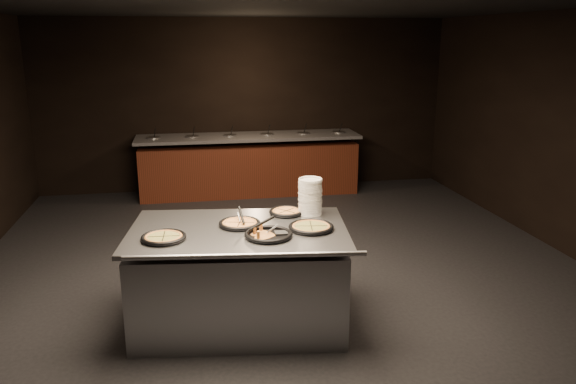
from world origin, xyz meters
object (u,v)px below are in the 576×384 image
object	(u,v)px
serving_counter	(240,279)
pan_cheese_whole	(240,223)
plate_stack	(310,197)
pan_veggie_whole	(164,237)

from	to	relation	value
serving_counter	pan_cheese_whole	size ratio (longest dim) A/B	5.47
serving_counter	plate_stack	size ratio (longest dim) A/B	5.93
serving_counter	pan_cheese_whole	world-z (taller)	pan_cheese_whole
pan_veggie_whole	pan_cheese_whole	xyz separation A→B (m)	(0.67, 0.25, -0.00)
pan_cheese_whole	serving_counter	bearing A→B (deg)	-103.60
serving_counter	plate_stack	distance (m)	1.02
plate_stack	pan_cheese_whole	distance (m)	0.75
serving_counter	plate_stack	world-z (taller)	plate_stack
pan_veggie_whole	pan_cheese_whole	distance (m)	0.71
pan_cheese_whole	plate_stack	bearing A→B (deg)	17.52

